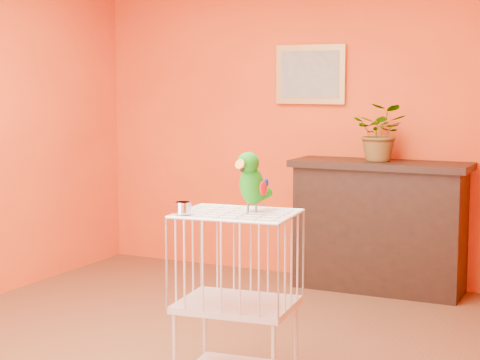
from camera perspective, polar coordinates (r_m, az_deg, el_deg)
The scene contains 8 objects.
ground at distance 5.16m, azimuth -4.09°, elevation -12.06°, with size 4.50×4.50×0.00m, color brown.
room_shell at distance 4.88m, azimuth -4.25°, elevation 5.81°, with size 4.50×4.50×4.50m.
console_cabinet at distance 6.58m, azimuth 9.86°, elevation -3.24°, with size 1.42×0.51×1.06m.
potted_plant at distance 6.56m, azimuth 10.16°, elevation 2.94°, with size 0.41×0.46×0.36m, color #26722D.
framed_picture at distance 6.90m, azimuth 5.03°, elevation 7.49°, with size 0.62×0.04×0.50m.
birdcage at distance 4.49m, azimuth -0.23°, elevation -8.23°, with size 0.67×0.54×0.97m.
feed_cup at distance 4.33m, azimuth -4.10°, elevation -1.99°, with size 0.09×0.09×0.06m, color silver.
parrot at distance 4.38m, azimuth 0.85°, elevation -0.09°, with size 0.17×0.30×0.34m.
Camera 1 is at (2.43, -4.24, 1.67)m, focal length 60.00 mm.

